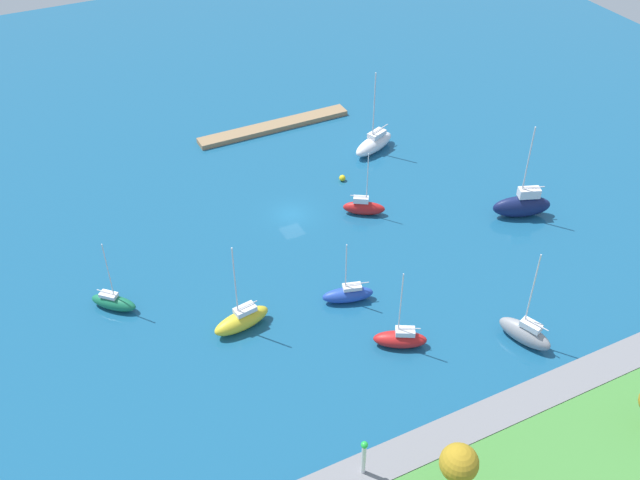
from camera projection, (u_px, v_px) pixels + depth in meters
water at (292, 214)px, 85.29m from camera, size 160.00×160.00×0.00m
pier_dock at (274, 126)px, 100.85m from camera, size 21.83×2.38×0.68m
breakwater at (465, 431)px, 60.44m from camera, size 65.56×3.24×1.33m
harbor_beacon at (364, 455)px, 55.29m from camera, size 0.56×0.56×3.73m
park_tree_east at (459, 463)px, 52.69m from camera, size 2.93×2.93×5.34m
sailboat_red_inner_mooring at (364, 207)px, 84.78m from camera, size 4.91×3.79×8.28m
sailboat_yellow_lone_south at (242, 320)px, 70.12m from camera, size 6.09×2.80×10.17m
sailboat_gray_west_end at (525, 333)px, 68.58m from camera, size 3.55×5.67×10.62m
sailboat_blue_by_breakwater at (348, 294)px, 73.22m from camera, size 5.47×3.03×7.34m
sailboat_navy_mid_basin at (522, 205)px, 84.13m from camera, size 7.09×4.25×11.88m
sailboat_green_east_end at (113, 302)px, 72.38m from camera, size 4.60×4.49×8.32m
sailboat_white_near_pier at (374, 143)px, 95.73m from camera, size 7.25×4.66×11.34m
sailboat_red_along_channel at (400, 339)px, 68.37m from camera, size 5.30×3.99×8.99m
mooring_buoy_yellow at (342, 178)px, 90.61m from camera, size 0.80×0.80×0.80m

